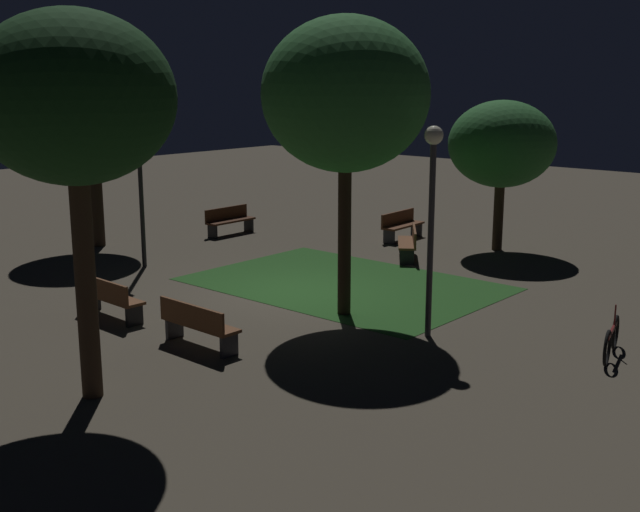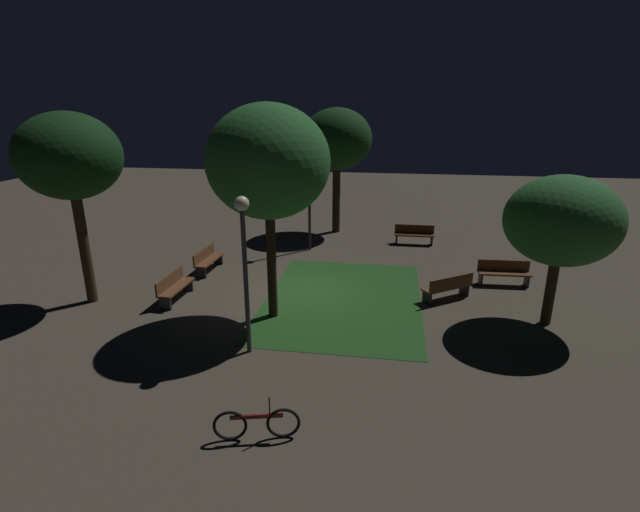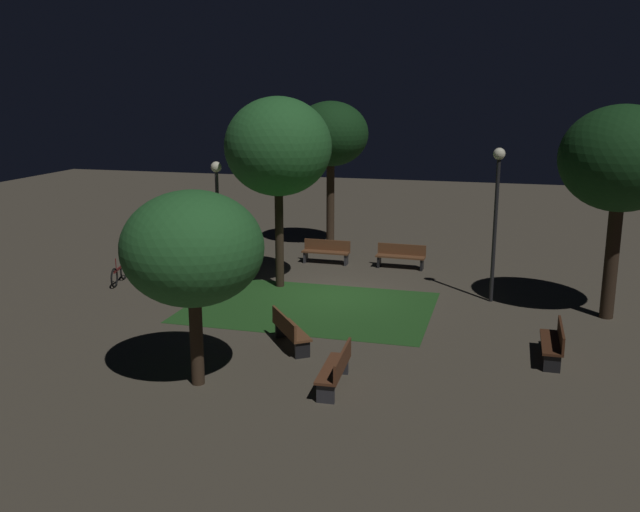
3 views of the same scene
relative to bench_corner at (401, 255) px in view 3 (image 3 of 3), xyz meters
The scene contains 14 objects.
ground_plane 4.39m from the bench_corner, 70.88° to the left, with size 60.00×60.00×0.00m, color #4C4438.
grass_lawn 5.85m from the bench_corner, 70.77° to the left, with size 7.34×5.09×0.01m, color #23511E.
bench_corner is the anchor object (origin of this frame).
bench_lawn_edge 2.85m from the bench_corner, ahead, with size 1.81×0.51×0.88m.
bench_front_left 11.04m from the bench_corner, 91.51° to the left, with size 0.56×1.82×0.88m.
bench_back_row 9.48m from the bench_corner, 121.92° to the left, with size 0.48×1.80×0.88m.
bench_path_side 9.05m from the bench_corner, 80.56° to the left, with size 1.45×1.74×0.88m.
tree_near_wall 5.99m from the bench_corner, 38.07° to the right, with size 3.05×3.05×6.01m.
tree_lawn_side 12.24m from the bench_corner, 76.59° to the left, with size 3.09×3.09×4.38m.
tree_back_left 6.50m from the bench_corner, 44.99° to the left, with size 3.46×3.46×6.25m.
tree_left_canopy 8.86m from the bench_corner, 147.81° to the left, with size 3.38×3.38×6.08m.
lamp_post_path_center 5.53m from the bench_corner, 134.55° to the left, with size 0.36×0.36×4.76m.
lamp_post_near_wall 7.10m from the bench_corner, 31.06° to the left, with size 0.36×0.36×4.12m.
bicycle 10.07m from the bench_corner, 27.30° to the left, with size 0.45×1.64×0.93m.
Camera 3 is at (-5.17, 20.96, 6.45)m, focal length 39.38 mm.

